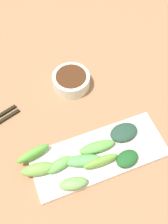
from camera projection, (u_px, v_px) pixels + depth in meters
tabletop at (80, 139)px, 0.75m from camera, size 2.10×2.10×0.02m
sauce_bowl at (71, 80)px, 0.81m from camera, size 0.11×0.11×0.04m
serving_plate at (99, 155)px, 0.71m from camera, size 0.13×0.34×0.01m
broccoli_stalk_0 at (84, 161)px, 0.68m from camera, size 0.06×0.10×0.02m
broccoli_leafy_1 at (127, 159)px, 0.68m from camera, size 0.05×0.07×0.02m
broccoli_stalk_2 at (38, 169)px, 0.66m from camera, size 0.04×0.09×0.03m
broccoli_stalk_3 at (73, 184)px, 0.65m from camera, size 0.04×0.07×0.02m
broccoli_stalk_4 at (101, 161)px, 0.68m from camera, size 0.02×0.09×0.03m
broccoli_stalk_5 at (33, 154)px, 0.69m from camera, size 0.04×0.09×0.03m
broccoli_leafy_6 at (124, 132)px, 0.72m from camera, size 0.06×0.08×0.02m
broccoli_stalk_7 at (97, 147)px, 0.70m from camera, size 0.04×0.10×0.02m
broccoli_stalk_8 at (59, 164)px, 0.67m from camera, size 0.04×0.07×0.02m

